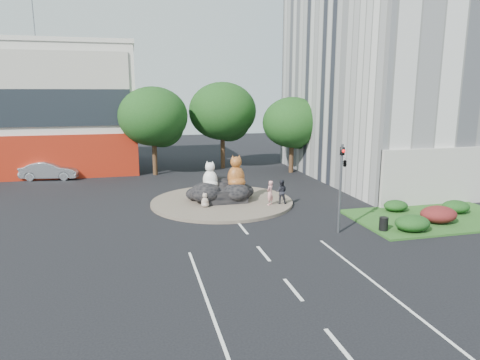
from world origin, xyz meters
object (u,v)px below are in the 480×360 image
object	(u,v)px
pedestrian_dark	(281,192)
litter_bin	(384,224)
pedestrian_pink	(270,193)
kitten_calico	(205,200)
parked_car	(50,170)
cat_white	(210,175)
cat_tabby	(236,171)
kitten_white	(242,196)

from	to	relation	value
pedestrian_dark	litter_bin	world-z (taller)	pedestrian_dark
litter_bin	pedestrian_pink	bearing A→B (deg)	124.87
pedestrian_pink	pedestrian_dark	xyz separation A→B (m)	(0.85, 0.14, -0.00)
kitten_calico	pedestrian_dark	world-z (taller)	pedestrian_dark
pedestrian_pink	parked_car	world-z (taller)	pedestrian_pink
kitten_calico	parked_car	xyz separation A→B (m)	(-11.87, 13.50, 0.12)
parked_car	cat_white	bearing A→B (deg)	-124.92
litter_bin	pedestrian_dark	bearing A→B (deg)	119.05
cat_white	pedestrian_dark	distance (m)	5.07
pedestrian_pink	pedestrian_dark	world-z (taller)	pedestrian_pink
cat_tabby	kitten_calico	distance (m)	3.23
cat_tabby	kitten_white	size ratio (longest dim) A/B	2.75
kitten_white	pedestrian_dark	world-z (taller)	pedestrian_dark
cat_white	pedestrian_pink	distance (m)	4.37
kitten_calico	parked_car	bearing A→B (deg)	171.40
parked_car	cat_tabby	bearing A→B (deg)	-121.14
parked_car	litter_bin	xyz separation A→B (m)	(20.83, -20.59, -0.32)
cat_white	kitten_calico	distance (m)	2.09
pedestrian_dark	litter_bin	xyz separation A→B (m)	(3.72, -6.70, -0.53)
cat_tabby	kitten_white	xyz separation A→B (m)	(0.29, -0.67, -1.64)
kitten_calico	cat_white	bearing A→B (deg)	106.52
kitten_calico	pedestrian_pink	size ratio (longest dim) A/B	0.60
cat_tabby	pedestrian_dark	size ratio (longest dim) A/B	1.40
kitten_calico	kitten_white	xyz separation A→B (m)	(2.76, 0.69, -0.07)
cat_tabby	pedestrian_pink	bearing A→B (deg)	-45.89
kitten_white	pedestrian_pink	bearing A→B (deg)	-71.70
cat_tabby	pedestrian_dark	distance (m)	3.50
kitten_white	pedestrian_dark	bearing A→B (deg)	-58.38
pedestrian_pink	litter_bin	size ratio (longest dim) A/B	2.21
kitten_calico	kitten_white	bearing A→B (deg)	54.19
pedestrian_dark	parked_car	bearing A→B (deg)	-19.72
cat_tabby	pedestrian_pink	distance (m)	2.96
kitten_calico	pedestrian_dark	size ratio (longest dim) A/B	0.60
cat_tabby	parked_car	xyz separation A→B (m)	(-14.35, 12.13, -1.44)
kitten_calico	litter_bin	xyz separation A→B (m)	(8.95, -7.09, -0.20)
litter_bin	parked_car	bearing A→B (deg)	135.33
kitten_white	litter_bin	bearing A→B (deg)	-86.14
cat_tabby	kitten_white	world-z (taller)	cat_tabby
cat_white	litter_bin	world-z (taller)	cat_white
cat_white	pedestrian_pink	world-z (taller)	cat_white
kitten_calico	parked_car	distance (m)	17.98
pedestrian_dark	kitten_white	bearing A→B (deg)	-4.37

